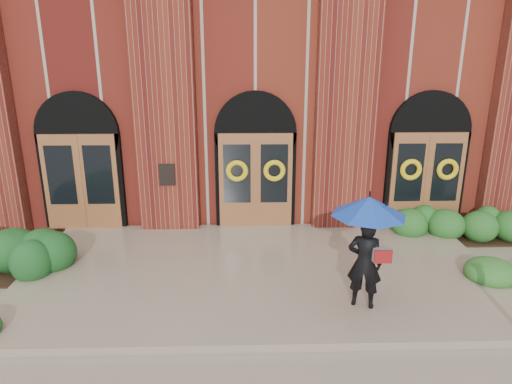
{
  "coord_description": "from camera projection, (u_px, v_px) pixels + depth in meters",
  "views": [
    {
      "loc": [
        -0.31,
        -8.72,
        4.64
      ],
      "look_at": [
        -0.04,
        1.0,
        1.62
      ],
      "focal_mm": 32.0,
      "sensor_mm": 36.0,
      "label": 1
    }
  ],
  "objects": [
    {
      "name": "church_building",
      "position": [
        251.0,
        83.0,
        17.05
      ],
      "size": [
        16.2,
        12.53,
        7.0
      ],
      "color": "maroon",
      "rests_on": "ground"
    },
    {
      "name": "man_with_umbrella",
      "position": [
        367.0,
        231.0,
        7.99
      ],
      "size": [
        1.69,
        1.69,
        2.1
      ],
      "rotation": [
        0.0,
        0.0,
        2.79
      ],
      "color": "black",
      "rests_on": "landing"
    },
    {
      "name": "ground",
      "position": [
        259.0,
        279.0,
        9.7
      ],
      "size": [
        90.0,
        90.0,
        0.0
      ],
      "primitive_type": "plane",
      "color": "gray",
      "rests_on": "ground"
    },
    {
      "name": "landing",
      "position": [
        259.0,
        272.0,
        9.83
      ],
      "size": [
        10.0,
        5.3,
        0.15
      ],
      "primitive_type": "cube",
      "color": "gray",
      "rests_on": "ground"
    },
    {
      "name": "hedge_wall_right",
      "position": [
        457.0,
        224.0,
        11.77
      ],
      "size": [
        2.88,
        1.15,
        0.74
      ],
      "primitive_type": "ellipsoid",
      "color": "#245A1F",
      "rests_on": "ground"
    },
    {
      "name": "hedge_wall_left",
      "position": [
        13.0,
        253.0,
        9.91
      ],
      "size": [
        3.36,
        1.34,
        0.86
      ],
      "primitive_type": "ellipsoid",
      "color": "#18481B",
      "rests_on": "ground"
    }
  ]
}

